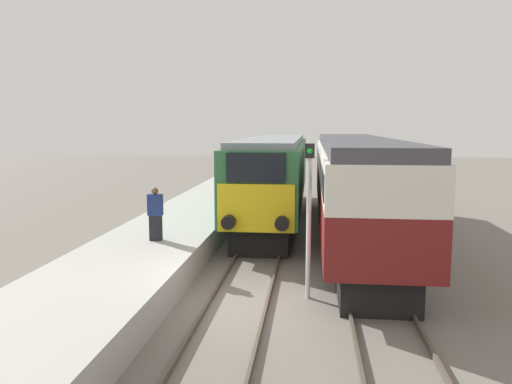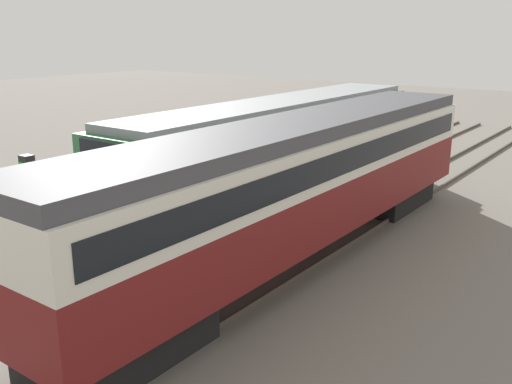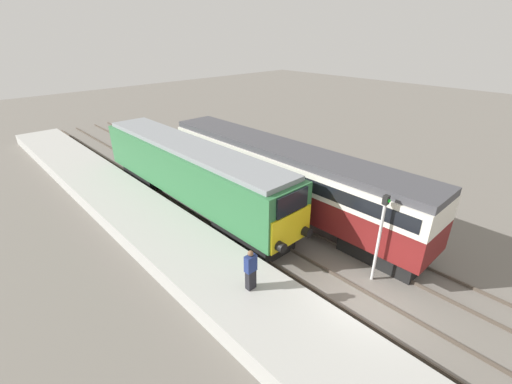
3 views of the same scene
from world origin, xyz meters
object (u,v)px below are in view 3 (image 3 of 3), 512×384
at_px(signal_post, 380,232).
at_px(locomotive, 190,171).
at_px(person_on_platform, 251,270).
at_px(passenger_carriage, 282,172).

bearing_deg(signal_post, locomotive, 98.78).
relative_size(person_on_platform, signal_post, 0.42).
xyz_separation_m(locomotive, person_on_platform, (-3.06, -8.59, -0.51)).
bearing_deg(locomotive, signal_post, -81.22).
bearing_deg(passenger_carriage, person_on_platform, -145.40).
height_order(locomotive, signal_post, signal_post).
height_order(locomotive, person_on_platform, locomotive).
distance_m(passenger_carriage, signal_post, 7.08).
distance_m(locomotive, person_on_platform, 9.14).
relative_size(passenger_carriage, person_on_platform, 10.20).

